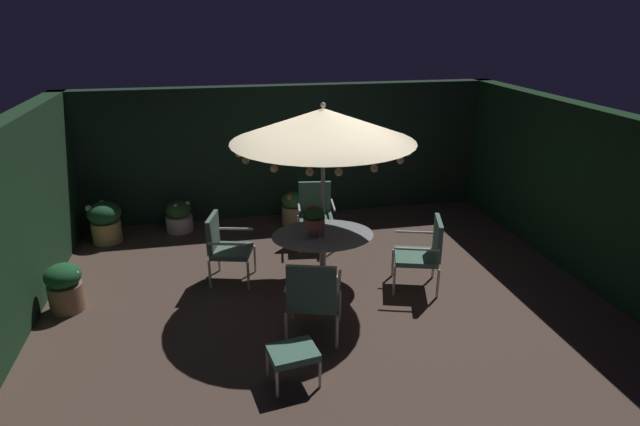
# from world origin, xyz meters

# --- Properties ---
(ground_plane) EXTENTS (7.99, 6.54, 0.02)m
(ground_plane) POSITION_xyz_m (0.00, 0.00, -0.01)
(ground_plane) COLOR brown
(hedge_backdrop_rear) EXTENTS (7.99, 0.30, 2.42)m
(hedge_backdrop_rear) POSITION_xyz_m (0.00, 3.12, 1.21)
(hedge_backdrop_rear) COLOR #1B2E21
(hedge_backdrop_rear) RESTS_ON ground_plane
(hedge_backdrop_left) EXTENTS (0.30, 6.54, 2.42)m
(hedge_backdrop_left) POSITION_xyz_m (-3.85, 0.00, 1.21)
(hedge_backdrop_left) COLOR #1A371F
(hedge_backdrop_left) RESTS_ON ground_plane
(hedge_backdrop_right) EXTENTS (0.30, 6.54, 2.42)m
(hedge_backdrop_right) POSITION_xyz_m (3.85, 0.00, 1.21)
(hedge_backdrop_right) COLOR black
(hedge_backdrop_right) RESTS_ON ground_plane
(patio_dining_table) EXTENTS (1.43, 1.16, 0.76)m
(patio_dining_table) POSITION_xyz_m (0.06, 0.14, 0.61)
(patio_dining_table) COLOR silver
(patio_dining_table) RESTS_ON ground_plane
(patio_umbrella) EXTENTS (2.44, 2.44, 2.57)m
(patio_umbrella) POSITION_xyz_m (0.06, 0.14, 2.28)
(patio_umbrella) COLOR silver
(patio_umbrella) RESTS_ON ground_plane
(centerpiece_planter) EXTENTS (0.30, 0.30, 0.45)m
(centerpiece_planter) POSITION_xyz_m (-0.08, 0.09, 1.01)
(centerpiece_planter) COLOR #A4634E
(centerpiece_planter) RESTS_ON patio_dining_table
(patio_chair_north) EXTENTS (0.77, 0.77, 1.02)m
(patio_chair_north) POSITION_xyz_m (1.40, -0.28, 0.58)
(patio_chair_north) COLOR beige
(patio_chair_north) RESTS_ON ground_plane
(patio_chair_northeast) EXTENTS (0.66, 0.65, 1.03)m
(patio_chair_northeast) POSITION_xyz_m (0.23, 1.53, 0.59)
(patio_chair_northeast) COLOR silver
(patio_chair_northeast) RESTS_ON ground_plane
(patio_chair_east) EXTENTS (0.70, 0.70, 0.99)m
(patio_chair_east) POSITION_xyz_m (-1.30, 0.50, 0.57)
(patio_chair_east) COLOR beige
(patio_chair_east) RESTS_ON ground_plane
(patio_chair_southeast) EXTENTS (0.77, 0.76, 1.04)m
(patio_chair_southeast) POSITION_xyz_m (-0.35, -1.21, 0.58)
(patio_chair_southeast) COLOR silver
(patio_chair_southeast) RESTS_ON ground_plane
(ottoman_footrest) EXTENTS (0.54, 0.46, 0.40)m
(ottoman_footrest) POSITION_xyz_m (-0.70, -1.95, 0.34)
(ottoman_footrest) COLOR silver
(ottoman_footrest) RESTS_ON ground_plane
(potted_plant_back_left) EXTENTS (0.45, 0.45, 0.65)m
(potted_plant_back_left) POSITION_xyz_m (-3.36, 0.09, 0.34)
(potted_plant_back_left) COLOR #8B674B
(potted_plant_back_left) RESTS_ON ground_plane
(potted_plant_right_far) EXTENTS (0.46, 0.46, 0.55)m
(potted_plant_right_far) POSITION_xyz_m (-2.03, 2.54, 0.27)
(potted_plant_right_far) COLOR beige
(potted_plant_right_far) RESTS_ON ground_plane
(potted_plant_back_right) EXTENTS (0.54, 0.54, 0.70)m
(potted_plant_back_right) POSITION_xyz_m (-3.21, 2.30, 0.38)
(potted_plant_back_right) COLOR tan
(potted_plant_back_right) RESTS_ON ground_plane
(potted_plant_left_far) EXTENTS (0.42, 0.42, 0.62)m
(potted_plant_left_far) POSITION_xyz_m (-0.00, 2.43, 0.31)
(potted_plant_left_far) COLOR tan
(potted_plant_left_far) RESTS_ON ground_plane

